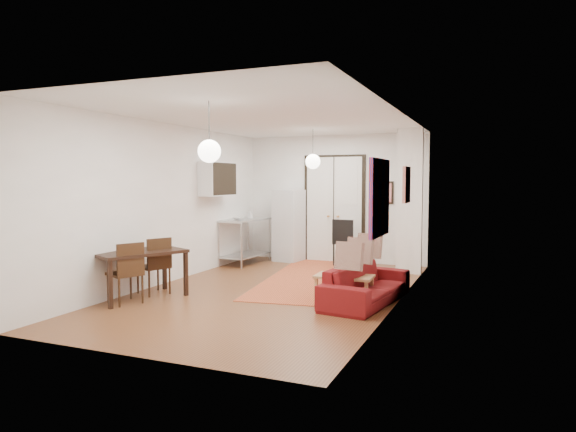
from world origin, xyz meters
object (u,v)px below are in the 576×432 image
at_px(fridge, 289,226).
at_px(dining_chair_far, 129,267).
at_px(sofa, 366,284).
at_px(black_side_chair, 347,238).
at_px(dining_chair_near, 157,260).
at_px(dining_table, 139,256).
at_px(coffee_table, 344,279).
at_px(kitchen_counter, 245,234).

relative_size(fridge, dining_chair_far, 1.76).
height_order(sofa, black_side_chair, black_side_chair).
bearing_deg(dining_chair_near, black_side_chair, 176.12).
height_order(dining_chair_near, black_side_chair, black_side_chair).
bearing_deg(dining_table, black_side_chair, 63.96).
xyz_separation_m(coffee_table, black_side_chair, (-0.89, 3.30, 0.26)).
xyz_separation_m(sofa, dining_table, (-3.41, -1.06, 0.39)).
bearing_deg(kitchen_counter, black_side_chair, 23.39).
height_order(kitchen_counter, dining_chair_near, kitchen_counter).
xyz_separation_m(kitchen_counter, dining_chair_near, (0.01, -3.21, -0.13)).
bearing_deg(coffee_table, kitchen_counter, 140.08).
distance_m(sofa, dining_chair_far, 3.66).
distance_m(sofa, coffee_table, 0.37).
height_order(coffee_table, dining_chair_far, dining_chair_far).
relative_size(coffee_table, dining_chair_far, 0.96).
height_order(sofa, dining_table, dining_table).
relative_size(dining_table, dining_chair_near, 1.67).
bearing_deg(dining_chair_far, dining_chair_near, -155.43).
bearing_deg(dining_chair_near, kitchen_counter, -155.33).
bearing_deg(black_side_chair, sofa, 113.20).
height_order(kitchen_counter, black_side_chair, black_side_chair).
bearing_deg(sofa, kitchen_counter, 60.75).
relative_size(kitchen_counter, black_side_chair, 1.33).
bearing_deg(coffee_table, dining_table, -160.03).
height_order(dining_chair_near, dining_chair_far, same).
bearing_deg(dining_table, dining_chair_far, -88.77).
xyz_separation_m(kitchen_counter, fridge, (0.75, 0.76, 0.15)).
bearing_deg(fridge, dining_chair_far, -91.07).
distance_m(sofa, kitchen_counter, 4.30).
height_order(coffee_table, dining_table, dining_table).
xyz_separation_m(coffee_table, dining_chair_near, (-3.04, -0.66, 0.20)).
distance_m(dining_table, dining_chair_far, 0.29).
height_order(dining_chair_far, black_side_chair, black_side_chair).
bearing_deg(fridge, dining_table, -91.65).
relative_size(sofa, dining_table, 1.25).
bearing_deg(dining_chair_far, sofa, 135.81).
xyz_separation_m(sofa, fridge, (-2.66, 3.35, 0.54)).
distance_m(sofa, dining_table, 3.59).
xyz_separation_m(coffee_table, dining_table, (-3.04, -1.11, 0.33)).
relative_size(coffee_table, dining_table, 0.57).
distance_m(dining_table, dining_chair_near, 0.46).
bearing_deg(black_side_chair, dining_table, 66.57).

